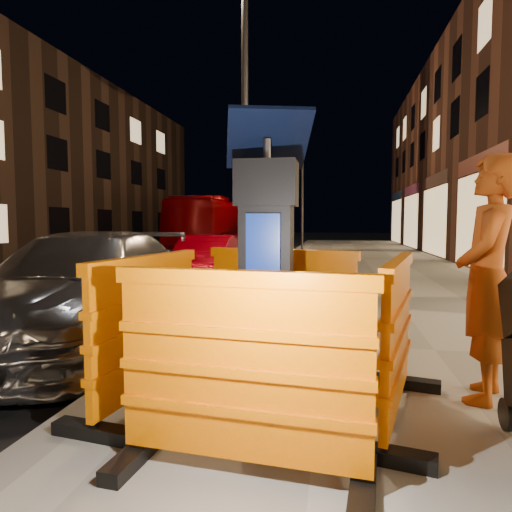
% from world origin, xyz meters
% --- Properties ---
extents(ground_plane, '(120.00, 120.00, 0.00)m').
position_xyz_m(ground_plane, '(0.00, 0.00, 0.00)').
color(ground_plane, black).
rests_on(ground_plane, ground).
extents(sidewalk, '(6.00, 60.00, 0.15)m').
position_xyz_m(sidewalk, '(3.00, 0.00, 0.07)').
color(sidewalk, gray).
rests_on(sidewalk, ground).
extents(kerb, '(0.30, 60.00, 0.15)m').
position_xyz_m(kerb, '(0.00, 0.00, 0.07)').
color(kerb, slate).
rests_on(kerb, ground).
extents(parking_kiosk, '(0.78, 0.78, 2.10)m').
position_xyz_m(parking_kiosk, '(1.38, -1.91, 1.20)').
color(parking_kiosk, black).
rests_on(parking_kiosk, sidewalk).
extents(barrier_front, '(1.56, 0.77, 1.17)m').
position_xyz_m(barrier_front, '(1.38, -2.86, 0.73)').
color(barrier_front, '#ED6C00').
rests_on(barrier_front, sidewalk).
extents(barrier_back, '(1.61, 0.96, 1.17)m').
position_xyz_m(barrier_back, '(1.38, -0.96, 0.73)').
color(barrier_back, '#ED6C00').
rests_on(barrier_back, sidewalk).
extents(barrier_kerbside, '(0.84, 1.58, 1.17)m').
position_xyz_m(barrier_kerbside, '(0.43, -1.91, 0.73)').
color(barrier_kerbside, '#ED6C00').
rests_on(barrier_kerbside, sidewalk).
extents(barrier_bldgside, '(0.94, 1.60, 1.17)m').
position_xyz_m(barrier_bldgside, '(2.33, -1.91, 0.73)').
color(barrier_bldgside, '#ED6C00').
rests_on(barrier_bldgside, sidewalk).
extents(car_silver, '(2.63, 5.18, 1.44)m').
position_xyz_m(car_silver, '(-1.36, 0.24, 0.00)').
color(car_silver, '#A8A8AD').
rests_on(car_silver, ground).
extents(car_red, '(1.37, 3.74, 1.22)m').
position_xyz_m(car_red, '(-1.37, 6.08, 0.00)').
color(car_red, '#980010').
rests_on(car_red, ground).
extents(bus_doubledecker, '(3.01, 10.55, 2.91)m').
position_xyz_m(bus_doubledecker, '(-5.07, 19.76, 0.00)').
color(bus_doubledecker, '#960107').
rests_on(bus_doubledecker, ground).
extents(man, '(0.70, 0.84, 1.96)m').
position_xyz_m(man, '(3.08, -1.41, 1.13)').
color(man, '#8C390D').
rests_on(man, sidewalk).
extents(street_lamp_mid, '(0.12, 0.12, 6.00)m').
position_xyz_m(street_lamp_mid, '(0.25, 3.00, 3.15)').
color(street_lamp_mid, '#3F3F44').
rests_on(street_lamp_mid, sidewalk).
extents(street_lamp_far, '(0.12, 0.12, 6.00)m').
position_xyz_m(street_lamp_far, '(0.25, 18.00, 3.15)').
color(street_lamp_far, '#3F3F44').
rests_on(street_lamp_far, sidewalk).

